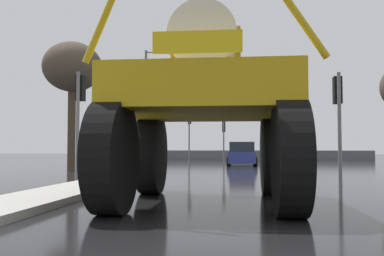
{
  "coord_description": "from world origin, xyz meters",
  "views": [
    {
      "loc": [
        0.66,
        -2.15,
        1.13
      ],
      "look_at": [
        -0.6,
        7.8,
        1.6
      ],
      "focal_mm": 39.81,
      "sensor_mm": 36.0,
      "label": 1
    }
  ],
  "objects_px": {
    "traffic_signal_near_left": "(80,102)",
    "traffic_signal_far_left": "(224,131)",
    "oversize_sprayer": "(206,108)",
    "sedan_ahead": "(242,154)",
    "bare_tree_left": "(72,69)",
    "streetlight_far_left": "(148,100)",
    "traffic_signal_far_right": "(189,126)",
    "traffic_signal_near_right": "(338,103)"
  },
  "relations": [
    {
      "from": "traffic_signal_near_left",
      "to": "traffic_signal_far_left",
      "type": "xyz_separation_m",
      "value": [
        3.75,
        19.87,
        -0.23
      ]
    },
    {
      "from": "oversize_sprayer",
      "to": "sedan_ahead",
      "type": "relative_size",
      "value": 1.32
    },
    {
      "from": "bare_tree_left",
      "to": "streetlight_far_left",
      "type": "bearing_deg",
      "value": 75.95
    },
    {
      "from": "traffic_signal_far_right",
      "to": "bare_tree_left",
      "type": "bearing_deg",
      "value": -113.54
    },
    {
      "from": "traffic_signal_far_left",
      "to": "traffic_signal_far_right",
      "type": "height_order",
      "value": "traffic_signal_far_right"
    },
    {
      "from": "traffic_signal_far_left",
      "to": "bare_tree_left",
      "type": "distance_m",
      "value": 14.01
    },
    {
      "from": "sedan_ahead",
      "to": "bare_tree_left",
      "type": "bearing_deg",
      "value": 122.57
    },
    {
      "from": "sedan_ahead",
      "to": "traffic_signal_far_left",
      "type": "xyz_separation_m",
      "value": [
        -1.45,
        5.41,
        1.71
      ]
    },
    {
      "from": "traffic_signal_far_left",
      "to": "streetlight_far_left",
      "type": "distance_m",
      "value": 6.46
    },
    {
      "from": "sedan_ahead",
      "to": "traffic_signal_near_left",
      "type": "height_order",
      "value": "traffic_signal_near_left"
    },
    {
      "from": "traffic_signal_far_left",
      "to": "bare_tree_left",
      "type": "xyz_separation_m",
      "value": [
        -7.65,
        -11.34,
        3.04
      ]
    },
    {
      "from": "traffic_signal_near_left",
      "to": "traffic_signal_near_right",
      "type": "bearing_deg",
      "value": 0.02
    },
    {
      "from": "oversize_sprayer",
      "to": "traffic_signal_near_right",
      "type": "bearing_deg",
      "value": -38.92
    },
    {
      "from": "bare_tree_left",
      "to": "oversize_sprayer",
      "type": "bearing_deg",
      "value": -57.16
    },
    {
      "from": "traffic_signal_near_left",
      "to": "traffic_signal_far_right",
      "type": "relative_size",
      "value": 0.92
    },
    {
      "from": "traffic_signal_near_right",
      "to": "traffic_signal_far_left",
      "type": "distance_m",
      "value": 20.37
    },
    {
      "from": "traffic_signal_far_left",
      "to": "bare_tree_left",
      "type": "bearing_deg",
      "value": -124.02
    },
    {
      "from": "oversize_sprayer",
      "to": "streetlight_far_left",
      "type": "relative_size",
      "value": 0.64
    },
    {
      "from": "oversize_sprayer",
      "to": "sedan_ahead",
      "type": "height_order",
      "value": "oversize_sprayer"
    },
    {
      "from": "oversize_sprayer",
      "to": "traffic_signal_far_right",
      "type": "distance_m",
      "value": 24.84
    },
    {
      "from": "traffic_signal_far_right",
      "to": "streetlight_far_left",
      "type": "bearing_deg",
      "value": -136.74
    },
    {
      "from": "traffic_signal_far_left",
      "to": "streetlight_far_left",
      "type": "xyz_separation_m",
      "value": [
        -5.46,
        -2.59,
        2.28
      ]
    },
    {
      "from": "traffic_signal_far_left",
      "to": "streetlight_far_left",
      "type": "relative_size",
      "value": 0.4
    },
    {
      "from": "traffic_signal_far_right",
      "to": "traffic_signal_near_right",
      "type": "bearing_deg",
      "value": -69.98
    },
    {
      "from": "traffic_signal_near_right",
      "to": "streetlight_far_left",
      "type": "bearing_deg",
      "value": 120.03
    },
    {
      "from": "traffic_signal_near_left",
      "to": "traffic_signal_near_right",
      "type": "height_order",
      "value": "traffic_signal_near_left"
    },
    {
      "from": "traffic_signal_near_right",
      "to": "bare_tree_left",
      "type": "height_order",
      "value": "bare_tree_left"
    },
    {
      "from": "oversize_sprayer",
      "to": "traffic_signal_near_left",
      "type": "distance_m",
      "value": 6.64
    },
    {
      "from": "traffic_signal_near_left",
      "to": "bare_tree_left",
      "type": "relative_size",
      "value": 0.53
    },
    {
      "from": "sedan_ahead",
      "to": "streetlight_far_left",
      "type": "relative_size",
      "value": 0.49
    },
    {
      "from": "traffic_signal_near_right",
      "to": "bare_tree_left",
      "type": "xyz_separation_m",
      "value": [
        -12.17,
        8.52,
        2.96
      ]
    },
    {
      "from": "traffic_signal_near_left",
      "to": "streetlight_far_left",
      "type": "distance_m",
      "value": 17.48
    },
    {
      "from": "oversize_sprayer",
      "to": "traffic_signal_near_right",
      "type": "relative_size",
      "value": 1.58
    },
    {
      "from": "sedan_ahead",
      "to": "traffic_signal_far_left",
      "type": "relative_size",
      "value": 1.24
    },
    {
      "from": "oversize_sprayer",
      "to": "streetlight_far_left",
      "type": "bearing_deg",
      "value": 14.81
    },
    {
      "from": "streetlight_far_left",
      "to": "traffic_signal_near_right",
      "type": "bearing_deg",
      "value": -59.97
    },
    {
      "from": "sedan_ahead",
      "to": "traffic_signal_far_left",
      "type": "distance_m",
      "value": 5.86
    },
    {
      "from": "traffic_signal_far_right",
      "to": "streetlight_far_left",
      "type": "height_order",
      "value": "streetlight_far_left"
    },
    {
      "from": "oversize_sprayer",
      "to": "bare_tree_left",
      "type": "relative_size",
      "value": 0.78
    },
    {
      "from": "oversize_sprayer",
      "to": "bare_tree_left",
      "type": "bearing_deg",
      "value": 31.53
    },
    {
      "from": "traffic_signal_near_left",
      "to": "oversize_sprayer",
      "type": "bearing_deg",
      "value": -45.43
    },
    {
      "from": "traffic_signal_far_right",
      "to": "streetlight_far_left",
      "type": "xyz_separation_m",
      "value": [
        -2.75,
        -2.58,
        1.8
      ]
    }
  ]
}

